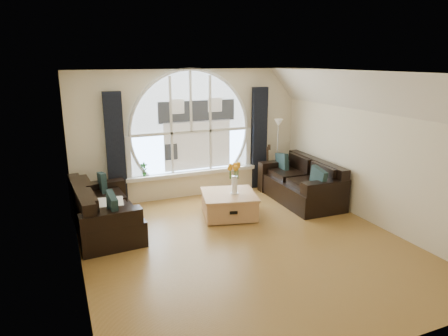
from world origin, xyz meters
TOP-DOWN VIEW (x-y plane):
  - ground at (0.00, 0.00)m, footprint 5.00×5.50m
  - ceiling at (0.00, 0.00)m, footprint 5.00×5.50m
  - wall_back at (0.00, 2.75)m, footprint 5.00×0.01m
  - wall_front at (0.00, -2.75)m, footprint 5.00×0.01m
  - wall_left at (-2.50, 0.00)m, footprint 0.01×5.50m
  - wall_right at (2.50, 0.00)m, footprint 0.01×5.50m
  - attic_slope at (2.20, 0.00)m, footprint 0.92×5.50m
  - arched_window at (0.00, 2.72)m, footprint 2.60×0.06m
  - window_sill at (0.00, 2.65)m, footprint 2.90×0.22m
  - window_frame at (0.00, 2.69)m, footprint 2.76×0.08m
  - neighbor_house at (0.15, 2.71)m, footprint 1.70×0.02m
  - curtain_left at (-1.60, 2.63)m, footprint 0.35×0.12m
  - curtain_right at (1.60, 2.63)m, footprint 0.35×0.12m
  - sofa_left at (-2.01, 1.41)m, footprint 1.08×1.95m
  - sofa_right at (1.95, 1.42)m, footprint 1.03×1.97m
  - coffee_chest at (0.24, 1.23)m, footprint 1.19×1.19m
  - throw_blanket at (-1.99, 1.26)m, footprint 0.61×0.61m
  - vase_flowers at (0.33, 1.17)m, footprint 0.24×0.24m
  - floor_lamp at (1.97, 2.41)m, footprint 0.24×0.24m
  - guitar at (1.69, 2.42)m, footprint 0.42×0.35m
  - potted_plant at (-1.06, 2.65)m, footprint 0.18×0.15m

SIDE VIEW (x-z plane):
  - ground at x=0.00m, z-range -0.01..0.01m
  - coffee_chest at x=0.24m, z-range 0.00..0.48m
  - sofa_left at x=-2.01m, z-range -0.02..0.82m
  - sofa_right at x=1.95m, z-range -0.03..0.83m
  - throw_blanket at x=-1.99m, z-range 0.45..0.55m
  - window_sill at x=0.00m, z-range 0.47..0.55m
  - guitar at x=1.69m, z-range 0.00..1.06m
  - potted_plant at x=-1.06m, z-range 0.55..0.84m
  - floor_lamp at x=1.97m, z-range 0.00..1.60m
  - vase_flowers at x=0.33m, z-range 0.48..1.18m
  - curtain_left at x=-1.60m, z-range 0.00..2.30m
  - curtain_right at x=1.60m, z-range 0.00..2.30m
  - wall_back at x=0.00m, z-range 0.00..2.70m
  - wall_front at x=0.00m, z-range 0.00..2.70m
  - wall_left at x=-2.50m, z-range 0.00..2.70m
  - wall_right at x=2.50m, z-range 0.00..2.70m
  - neighbor_house at x=0.15m, z-range 0.75..2.25m
  - arched_window at x=0.00m, z-range 0.55..2.70m
  - window_frame at x=0.00m, z-range 0.55..2.70m
  - attic_slope at x=2.20m, z-range 1.99..2.71m
  - ceiling at x=0.00m, z-range 2.70..2.71m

